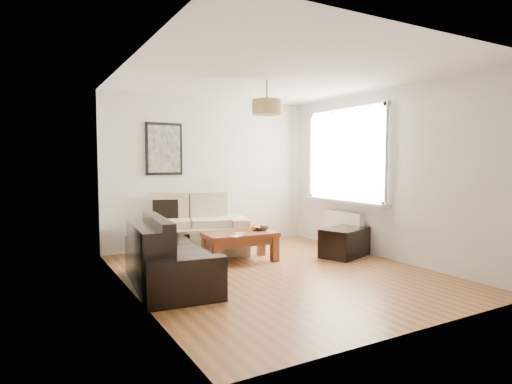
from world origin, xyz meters
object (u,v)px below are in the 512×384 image
loveseat_cream (190,226)px  coffee_table (240,247)px  sofa_leather (170,254)px  ottoman (345,242)px

loveseat_cream → coffee_table: loveseat_cream is taller
loveseat_cream → coffee_table: size_ratio=1.70×
sofa_leather → coffee_table: size_ratio=1.62×
loveseat_cream → coffee_table: (0.43, -0.94, -0.23)m
sofa_leather → coffee_table: bearing=-56.9°
coffee_table → ottoman: (1.59, -0.50, 0.01)m
sofa_leather → coffee_table: (1.29, 0.68, -0.16)m
loveseat_cream → sofa_leather: loveseat_cream is taller
coffee_table → ottoman: bearing=-17.6°
sofa_leather → coffee_table: 1.47m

